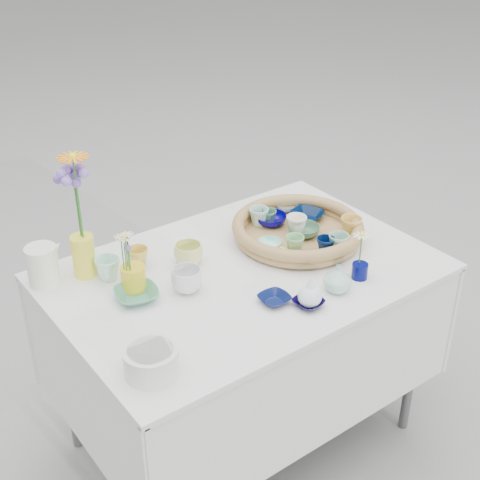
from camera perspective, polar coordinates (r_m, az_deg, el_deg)
ground at (r=2.73m, az=0.26°, el=-16.28°), size 80.00×80.00×0.00m
display_table at (r=2.73m, az=0.26°, el=-16.28°), size 1.26×0.86×0.77m
wicker_tray at (r=2.41m, az=4.93°, el=0.86°), size 0.47×0.47×0.08m
tray_ceramic_0 at (r=2.48m, az=2.64°, el=1.76°), size 0.15×0.15×0.04m
tray_ceramic_1 at (r=2.53m, az=5.72°, el=2.08°), size 0.16×0.16×0.03m
tray_ceramic_2 at (r=2.42m, az=9.44°, el=1.11°), size 0.10×0.10×0.07m
tray_ceramic_3 at (r=2.41m, az=5.45°, el=0.80°), size 0.15×0.15×0.04m
tray_ceramic_4 at (r=2.30m, az=4.69°, el=-0.36°), size 0.07×0.07×0.06m
tray_ceramic_5 at (r=2.33m, az=2.54°, el=-0.40°), size 0.11×0.11×0.03m
tray_ceramic_6 at (r=2.47m, az=1.63°, el=2.01°), size 0.10×0.10×0.07m
tray_ceramic_7 at (r=2.41m, az=4.84°, el=1.28°), size 0.09×0.09×0.07m
tray_ceramic_8 at (r=2.59m, az=4.04°, el=2.83°), size 0.08×0.08×0.03m
tray_ceramic_9 at (r=2.30m, az=7.30°, el=-0.48°), size 0.07×0.07×0.06m
tray_ceramic_10 at (r=2.27m, az=3.14°, el=-1.28°), size 0.09×0.09×0.02m
tray_ceramic_11 at (r=2.32m, az=8.41°, el=-0.28°), size 0.07×0.07×0.07m
tray_ceramic_12 at (r=2.48m, az=2.45°, el=1.96°), size 0.07×0.07×0.06m
loose_ceramic_0 at (r=2.27m, az=-8.70°, el=-1.47°), size 0.10×0.10×0.07m
loose_ceramic_1 at (r=2.26m, az=-4.42°, el=-1.24°), size 0.11×0.11×0.08m
loose_ceramic_2 at (r=2.11m, az=-8.82°, el=-4.64°), size 0.16×0.16×0.03m
loose_ceramic_3 at (r=2.12m, az=-4.56°, el=-3.42°), size 0.13×0.13×0.08m
loose_ceramic_4 at (r=2.08m, az=2.95°, el=-5.08°), size 0.10×0.10×0.02m
loose_ceramic_5 at (r=2.22m, az=-11.21°, el=-2.41°), size 0.09×0.09×0.08m
loose_ceramic_6 at (r=2.07m, az=5.85°, el=-5.36°), size 0.10×0.10×0.02m
fluted_bowl at (r=1.81m, az=-7.60°, el=-10.21°), size 0.20×0.20×0.08m
bud_vase_paleblue at (r=2.05m, az=6.01°, el=-4.33°), size 0.09×0.09×0.11m
bud_vase_seafoam at (r=2.13m, az=8.33°, el=-3.24°), size 0.10×0.10×0.09m
bud_vase_cobalt at (r=2.22m, az=10.18°, el=-2.61°), size 0.06×0.06×0.05m
single_daisy at (r=2.19m, az=10.25°, el=-0.78°), size 0.08×0.08×0.12m
tall_vase_yellow at (r=2.24m, az=-13.19°, el=-1.32°), size 0.09×0.09×0.14m
gerbera at (r=2.14m, az=-13.65°, el=3.46°), size 0.14×0.14×0.30m
hydrangea at (r=2.17m, az=-13.69°, el=2.70°), size 0.11×0.11×0.28m
white_pitcher at (r=2.23m, az=-16.48°, el=-2.13°), size 0.16×0.13×0.13m
daisy_cup at (r=2.15m, az=-9.07°, el=-3.24°), size 0.10×0.10×0.09m
daisy_posy at (r=2.09m, az=-9.60°, el=-0.88°), size 0.09×0.09×0.13m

